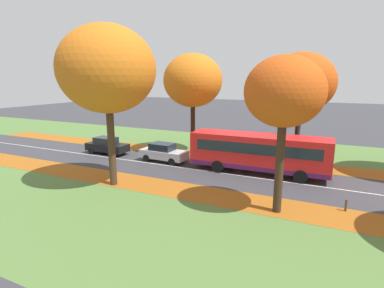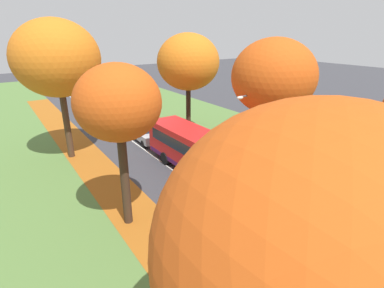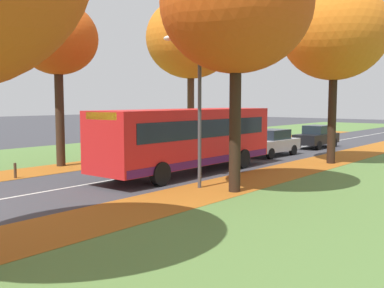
{
  "view_description": "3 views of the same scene",
  "coord_description": "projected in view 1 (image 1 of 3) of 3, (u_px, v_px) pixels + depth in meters",
  "views": [
    {
      "loc": [
        -21.02,
        6.31,
        7.15
      ],
      "look_at": [
        -0.71,
        15.79,
        2.24
      ],
      "focal_mm": 28.0,
      "sensor_mm": 36.0,
      "label": 1
    },
    {
      "loc": [
        -9.95,
        -4.62,
        9.65
      ],
      "look_at": [
        0.69,
        11.19,
        2.38
      ],
      "focal_mm": 28.0,
      "sensor_mm": 36.0,
      "label": 2
    },
    {
      "loc": [
        14.7,
        -4.88,
        3.35
      ],
      "look_at": [
        0.43,
        12.39,
        1.21
      ],
      "focal_mm": 42.0,
      "sensor_mm": 36.0,
      "label": 3
    }
  ],
  "objects": [
    {
      "name": "grass_verge_left",
      "position": [
        67.0,
        202.0,
        17.65
      ],
      "size": [
        12.0,
        90.0,
        0.01
      ],
      "primitive_type": "cube",
      "color": "#517538",
      "rests_on": "ground"
    },
    {
      "name": "grass_verge_right",
      "position": [
        195.0,
        143.0,
        33.93
      ],
      "size": [
        12.0,
        90.0,
        0.01
      ],
      "primitive_type": "cube",
      "color": "#517538",
      "rests_on": "ground"
    },
    {
      "name": "car_black_following",
      "position": [
        107.0,
        146.0,
        28.94
      ],
      "size": [
        1.84,
        4.23,
        1.62
      ],
      "color": "black",
      "rests_on": "ground"
    },
    {
      "name": "bollard_third",
      "position": [
        346.0,
        205.0,
        16.42
      ],
      "size": [
        0.12,
        0.12,
        0.68
      ],
      "primitive_type": "cylinder",
      "color": "#4C3823",
      "rests_on": "ground"
    },
    {
      "name": "leaf_litter_left",
      "position": [
        192.0,
        192.0,
        19.24
      ],
      "size": [
        2.8,
        60.0,
        0.0
      ],
      "primitive_type": "cube",
      "color": "#9E5619",
      "rests_on": "grass_verge_left"
    },
    {
      "name": "road_centre_line",
      "position": [
        151.0,
        163.0,
        25.79
      ],
      "size": [
        0.12,
        80.0,
        0.01
      ],
      "primitive_type": "cube",
      "color": "silver",
      "rests_on": "ground"
    },
    {
      "name": "tree_left_mid",
      "position": [
        107.0,
        70.0,
        19.02
      ],
      "size": [
        6.23,
        6.23,
        10.53
      ],
      "color": "#422D1E",
      "rests_on": "ground"
    },
    {
      "name": "bus",
      "position": [
        259.0,
        151.0,
        22.88
      ],
      "size": [
        2.78,
        10.44,
        2.98
      ],
      "color": "red",
      "rests_on": "ground"
    },
    {
      "name": "tree_left_near",
      "position": [
        284.0,
        93.0,
        15.07
      ],
      "size": [
        4.06,
        4.06,
        8.34
      ],
      "color": "#382619",
      "rests_on": "ground"
    },
    {
      "name": "car_silver_lead",
      "position": [
        164.0,
        152.0,
        26.24
      ],
      "size": [
        1.93,
        4.27,
        1.62
      ],
      "color": "#B7BABF",
      "rests_on": "ground"
    },
    {
      "name": "leaf_litter_right",
      "position": [
        234.0,
        158.0,
        27.38
      ],
      "size": [
        2.8,
        60.0,
        0.0
      ],
      "primitive_type": "cube",
      "color": "#9E5619",
      "rests_on": "grass_verge_right"
    },
    {
      "name": "tree_right_mid",
      "position": [
        193.0,
        81.0,
        28.24
      ],
      "size": [
        5.58,
        5.58,
        9.48
      ],
      "color": "black",
      "rests_on": "ground"
    },
    {
      "name": "tree_right_near",
      "position": [
        301.0,
        83.0,
        24.53
      ],
      "size": [
        5.49,
        5.49,
        9.29
      ],
      "color": "black",
      "rests_on": "ground"
    },
    {
      "name": "streetlamp_right",
      "position": [
        299.0,
        123.0,
        23.5
      ],
      "size": [
        1.89,
        0.28,
        6.0
      ],
      "color": "#47474C",
      "rests_on": "ground"
    }
  ]
}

